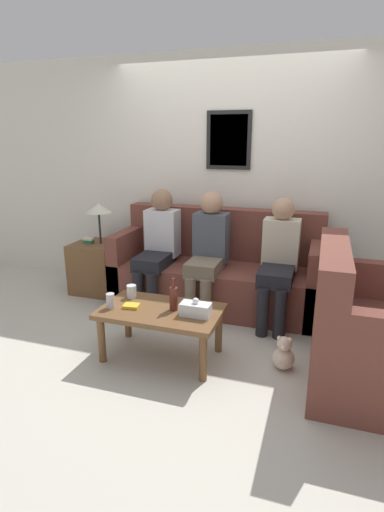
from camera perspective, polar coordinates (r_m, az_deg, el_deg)
ground_plane at (r=3.94m, az=1.63°, el=-9.43°), size 16.00×16.00×0.00m
wall_back at (r=4.45m, az=5.25°, el=11.01°), size 9.00×0.08×2.60m
couch_main at (r=4.25m, az=3.60°, el=-2.42°), size 2.13×0.81×1.00m
couch_side at (r=3.20m, az=23.24°, el=-10.32°), size 0.81×1.21×1.00m
coffee_table at (r=3.23m, az=-4.45°, el=-8.57°), size 0.96×0.57×0.42m
side_table_with_lamp at (r=4.74m, az=-13.33°, el=-1.10°), size 0.51×0.51×1.03m
wine_bottle at (r=3.15m, az=-2.65°, el=-6.01°), size 0.07×0.07×0.26m
drinking_glass at (r=3.44m, az=-8.63°, el=-5.02°), size 0.08×0.08×0.11m
book_stack at (r=3.26m, az=-8.66°, el=-7.07°), size 0.14×0.11×0.02m
soda_can at (r=3.26m, az=-11.57°, el=-6.29°), size 0.07×0.07×0.12m
tissue_box at (r=3.06m, az=0.52°, el=-7.60°), size 0.23×0.12×0.15m
person_left at (r=4.19m, az=-4.87°, el=1.83°), size 0.34×0.66×1.21m
person_middle at (r=3.98m, az=2.30°, el=1.20°), size 0.34×0.61×1.22m
person_right at (r=3.84m, az=12.30°, el=-0.15°), size 0.34×0.66×1.19m
teddy_bear at (r=3.25m, az=12.94°, el=-13.60°), size 0.17×0.17×0.27m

